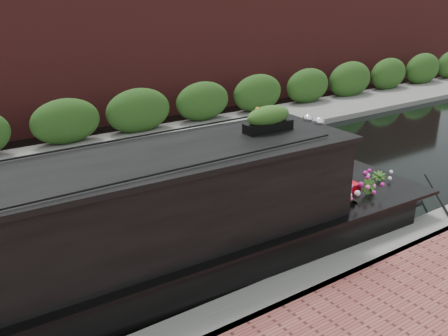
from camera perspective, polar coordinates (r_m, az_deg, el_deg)
ground at (r=9.27m, az=-8.26°, el=-5.96°), size 80.00×80.00×0.00m
near_bank_coping at (r=6.87m, az=4.91°, el=-15.94°), size 40.00×0.60×0.50m
far_bank_path at (r=12.91m, az=-16.80°, el=0.96°), size 40.00×2.40×0.34m
far_hedge at (r=13.74m, az=-18.03°, el=1.95°), size 40.00×1.10×2.80m
far_brick_wall at (r=15.69m, az=-20.38°, el=3.86°), size 40.00×1.00×8.00m
narrowboat at (r=6.69m, az=-14.55°, el=-9.89°), size 11.01×2.32×2.58m
rope_fender at (r=10.27m, az=17.96°, el=-3.15°), size 0.32×0.33×0.32m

